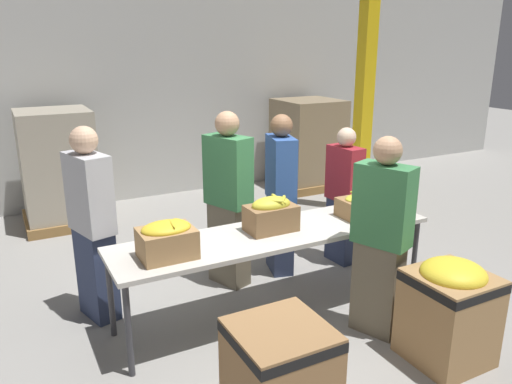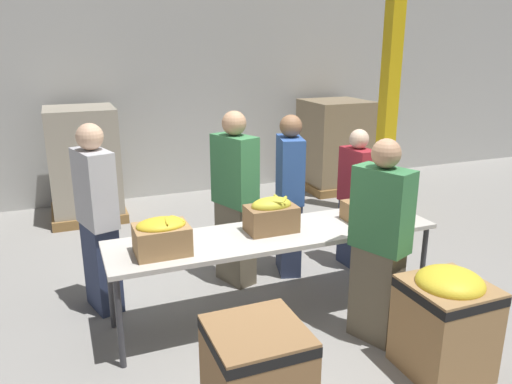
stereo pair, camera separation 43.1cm
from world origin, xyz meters
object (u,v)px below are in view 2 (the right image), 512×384
(volunteer_2, at_px, (98,220))
(sorting_table, at_px, (275,238))
(banana_box_1, at_px, (271,214))
(pallet_stack_0, at_px, (335,146))
(support_pillar, at_px, (391,74))
(pallet_stack_1, at_px, (84,165))
(donation_bin_0, at_px, (257,374))
(donation_bin_1, at_px, (445,319))
(banana_box_0, at_px, (162,235))
(volunteer_1, at_px, (235,200))
(volunteer_3, at_px, (289,197))
(banana_box_2, at_px, (371,208))
(volunteer_0, at_px, (379,244))
(volunteer_4, at_px, (355,200))

(volunteer_2, bearing_deg, sorting_table, 48.25)
(banana_box_1, height_order, pallet_stack_0, pallet_stack_0)
(sorting_table, bearing_deg, volunteer_2, 154.34)
(sorting_table, height_order, banana_box_1, banana_box_1)
(support_pillar, height_order, pallet_stack_1, support_pillar)
(donation_bin_0, xyz_separation_m, donation_bin_1, (1.51, -0.00, 0.06))
(sorting_table, bearing_deg, banana_box_0, -175.45)
(sorting_table, distance_m, support_pillar, 3.53)
(volunteer_1, xyz_separation_m, pallet_stack_0, (2.73, 2.69, -0.15))
(support_pillar, xyz_separation_m, pallet_stack_1, (-4.00, 1.39, -1.23))
(volunteer_2, xyz_separation_m, volunteer_3, (1.94, 0.07, -0.02))
(volunteer_1, relative_size, volunteer_3, 1.04)
(donation_bin_0, bearing_deg, support_pillar, 44.95)
(banana_box_2, height_order, volunteer_0, volunteer_0)
(volunteer_4, bearing_deg, volunteer_0, -29.65)
(volunteer_1, bearing_deg, banana_box_1, -12.94)
(donation_bin_0, height_order, support_pillar, support_pillar)
(banana_box_0, height_order, volunteer_0, volunteer_0)
(banana_box_0, distance_m, volunteer_2, 0.89)
(volunteer_4, height_order, donation_bin_1, volunteer_4)
(sorting_table, height_order, pallet_stack_0, pallet_stack_0)
(sorting_table, bearing_deg, volunteer_1, 98.33)
(banana_box_2, height_order, pallet_stack_0, pallet_stack_0)
(banana_box_2, relative_size, support_pillar, 0.12)
(volunteer_2, distance_m, pallet_stack_0, 4.91)
(sorting_table, bearing_deg, volunteer_0, -47.65)
(volunteer_1, bearing_deg, volunteer_2, -107.70)
(volunteer_1, height_order, donation_bin_0, volunteer_1)
(volunteer_0, xyz_separation_m, volunteer_3, (-0.12, 1.43, 0.00))
(banana_box_1, bearing_deg, donation_bin_0, -116.95)
(banana_box_0, bearing_deg, donation_bin_0, -73.62)
(volunteer_2, relative_size, pallet_stack_0, 1.17)
(banana_box_2, distance_m, donation_bin_1, 1.31)
(banana_box_0, distance_m, pallet_stack_0, 5.07)
(donation_bin_0, bearing_deg, banana_box_2, 36.45)
(support_pillar, bearing_deg, banana_box_0, -149.78)
(banana_box_1, xyz_separation_m, pallet_stack_0, (2.64, 3.40, -0.22))
(volunteer_1, xyz_separation_m, volunteer_2, (-1.33, -0.06, -0.02))
(support_pillar, bearing_deg, banana_box_2, -128.42)
(volunteer_0, xyz_separation_m, support_pillar, (1.98, 2.70, 1.15))
(banana_box_1, relative_size, volunteer_0, 0.26)
(banana_box_0, relative_size, donation_bin_0, 0.60)
(banana_box_1, xyz_separation_m, donation_bin_1, (0.85, -1.29, -0.51))
(banana_box_1, distance_m, volunteer_4, 1.41)
(banana_box_1, height_order, volunteer_2, volunteer_2)
(banana_box_2, bearing_deg, pallet_stack_0, 64.62)
(banana_box_1, height_order, banana_box_2, banana_box_1)
(banana_box_2, height_order, volunteer_3, volunteer_3)
(banana_box_2, xyz_separation_m, pallet_stack_1, (-2.37, 3.45, -0.14))
(sorting_table, relative_size, volunteer_0, 1.72)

